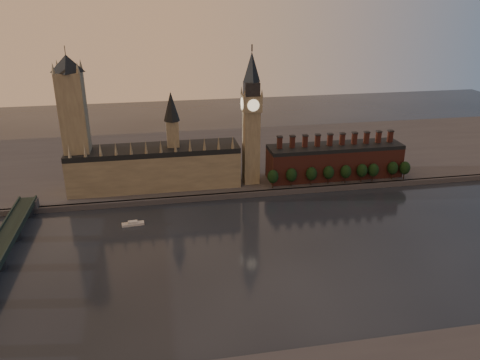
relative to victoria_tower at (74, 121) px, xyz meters
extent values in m
plane|color=black|center=(120.00, -115.00, -59.09)|extent=(900.00, 900.00, 0.00)
cube|color=#444449|center=(120.00, -25.00, -57.09)|extent=(900.00, 4.00, 4.00)
cube|color=#444449|center=(120.00, 65.00, -57.09)|extent=(900.00, 180.00, 4.00)
cube|color=gray|center=(55.00, 0.00, -41.09)|extent=(130.00, 30.00, 28.00)
cube|color=black|center=(55.00, 0.00, -25.09)|extent=(130.00, 30.00, 4.00)
cube|color=gray|center=(70.00, 0.00, -15.09)|extent=(9.00, 9.00, 24.00)
cone|color=black|center=(70.00, 0.00, 7.91)|extent=(12.00, 12.00, 22.00)
cone|color=gray|center=(-4.00, -14.00, -18.09)|extent=(2.60, 2.60, 10.00)
cone|color=gray|center=(6.73, -14.00, -18.09)|extent=(2.60, 2.60, 10.00)
cone|color=gray|center=(17.45, -14.00, -18.09)|extent=(2.60, 2.60, 10.00)
cone|color=gray|center=(28.18, -14.00, -18.09)|extent=(2.60, 2.60, 10.00)
cone|color=gray|center=(38.91, -14.00, -18.09)|extent=(2.60, 2.60, 10.00)
cone|color=gray|center=(49.64, -14.00, -18.09)|extent=(2.60, 2.60, 10.00)
cone|color=gray|center=(60.36, -14.00, -18.09)|extent=(2.60, 2.60, 10.00)
cone|color=gray|center=(71.09, -14.00, -18.09)|extent=(2.60, 2.60, 10.00)
cone|color=gray|center=(81.82, -14.00, -18.09)|extent=(2.60, 2.60, 10.00)
cone|color=gray|center=(92.55, -14.00, -18.09)|extent=(2.60, 2.60, 10.00)
cone|color=gray|center=(103.27, -14.00, -18.09)|extent=(2.60, 2.60, 10.00)
cone|color=gray|center=(114.00, -14.00, -18.09)|extent=(2.60, 2.60, 10.00)
cube|color=gray|center=(0.00, 0.00, -10.09)|extent=(18.00, 18.00, 90.00)
cone|color=black|center=(0.00, 0.00, 40.91)|extent=(24.00, 24.00, 12.00)
cylinder|color=#232326|center=(0.00, 0.00, 46.91)|extent=(0.50, 0.50, 12.00)
cone|color=gray|center=(-8.00, -8.00, 38.91)|extent=(3.00, 3.00, 8.00)
cone|color=gray|center=(8.00, -8.00, 38.91)|extent=(3.00, 3.00, 8.00)
cone|color=gray|center=(-8.00, 8.00, 38.91)|extent=(3.00, 3.00, 8.00)
cone|color=gray|center=(8.00, 8.00, 38.91)|extent=(3.00, 3.00, 8.00)
cube|color=gray|center=(130.00, -5.00, -26.09)|extent=(12.00, 12.00, 58.00)
cube|color=gray|center=(130.00, -5.00, 8.91)|extent=(14.00, 14.00, 12.00)
cube|color=#232326|center=(130.00, -5.00, 19.91)|extent=(11.00, 11.00, 10.00)
cone|color=black|center=(130.00, -5.00, 35.91)|extent=(13.00, 13.00, 22.00)
cylinder|color=#232326|center=(130.00, -5.00, 49.41)|extent=(1.00, 1.00, 5.00)
cylinder|color=beige|center=(130.00, -12.20, 8.91)|extent=(9.00, 0.50, 9.00)
cylinder|color=beige|center=(130.00, 2.20, 8.91)|extent=(9.00, 0.50, 9.00)
cylinder|color=beige|center=(122.80, -5.00, 8.91)|extent=(0.50, 9.00, 9.00)
cylinder|color=beige|center=(137.20, -5.00, 8.91)|extent=(0.50, 9.00, 9.00)
cone|color=gray|center=(123.50, -11.50, 17.91)|extent=(2.00, 2.00, 6.00)
cone|color=gray|center=(136.50, -11.50, 17.91)|extent=(2.00, 2.00, 6.00)
cone|color=gray|center=(123.50, 1.50, 17.91)|extent=(2.00, 2.00, 6.00)
cone|color=gray|center=(136.50, 1.50, 17.91)|extent=(2.00, 2.00, 6.00)
cube|color=brown|center=(200.00, -5.00, -43.09)|extent=(110.00, 25.00, 24.00)
cube|color=black|center=(200.00, -5.00, -29.59)|extent=(110.00, 25.00, 3.00)
cube|color=brown|center=(153.00, -5.00, -23.59)|extent=(3.50, 3.50, 9.00)
cube|color=#232326|center=(153.00, -5.00, -18.59)|extent=(4.20, 4.20, 1.00)
cube|color=brown|center=(163.44, -5.00, -23.59)|extent=(3.50, 3.50, 9.00)
cube|color=#232326|center=(163.44, -5.00, -18.59)|extent=(4.20, 4.20, 1.00)
cube|color=brown|center=(173.89, -5.00, -23.59)|extent=(3.50, 3.50, 9.00)
cube|color=#232326|center=(173.89, -5.00, -18.59)|extent=(4.20, 4.20, 1.00)
cube|color=brown|center=(184.33, -5.00, -23.59)|extent=(3.50, 3.50, 9.00)
cube|color=#232326|center=(184.33, -5.00, -18.59)|extent=(4.20, 4.20, 1.00)
cube|color=brown|center=(194.78, -5.00, -23.59)|extent=(3.50, 3.50, 9.00)
cube|color=#232326|center=(194.78, -5.00, -18.59)|extent=(4.20, 4.20, 1.00)
cube|color=brown|center=(205.22, -5.00, -23.59)|extent=(3.50, 3.50, 9.00)
cube|color=#232326|center=(205.22, -5.00, -18.59)|extent=(4.20, 4.20, 1.00)
cube|color=brown|center=(215.67, -5.00, -23.59)|extent=(3.50, 3.50, 9.00)
cube|color=#232326|center=(215.67, -5.00, -18.59)|extent=(4.20, 4.20, 1.00)
cube|color=brown|center=(226.11, -5.00, -23.59)|extent=(3.50, 3.50, 9.00)
cube|color=#232326|center=(226.11, -5.00, -18.59)|extent=(4.20, 4.20, 1.00)
cube|color=brown|center=(236.56, -5.00, -23.59)|extent=(3.50, 3.50, 9.00)
cube|color=#232326|center=(236.56, -5.00, -18.59)|extent=(4.20, 4.20, 1.00)
cube|color=brown|center=(247.00, -5.00, -23.59)|extent=(3.50, 3.50, 9.00)
cube|color=#232326|center=(247.00, -5.00, -18.59)|extent=(4.20, 4.20, 1.00)
cylinder|color=black|center=(144.25, -20.46, -52.09)|extent=(0.80, 0.80, 6.00)
ellipsoid|color=black|center=(144.25, -20.46, -45.59)|extent=(8.60, 8.60, 10.75)
cylinder|color=black|center=(159.38, -19.64, -52.09)|extent=(0.80, 0.80, 6.00)
ellipsoid|color=black|center=(159.38, -19.64, -45.59)|extent=(8.60, 8.60, 10.75)
cylinder|color=black|center=(175.56, -20.05, -52.09)|extent=(0.80, 0.80, 6.00)
ellipsoid|color=black|center=(175.56, -20.05, -45.59)|extent=(8.60, 8.60, 10.75)
cylinder|color=black|center=(189.81, -19.84, -52.09)|extent=(0.80, 0.80, 6.00)
ellipsoid|color=black|center=(189.81, -19.84, -45.59)|extent=(8.60, 8.60, 10.75)
cylinder|color=black|center=(203.88, -20.66, -52.09)|extent=(0.80, 0.80, 6.00)
ellipsoid|color=black|center=(203.88, -20.66, -45.59)|extent=(8.60, 8.60, 10.75)
cylinder|color=black|center=(217.61, -20.54, -52.09)|extent=(0.80, 0.80, 6.00)
ellipsoid|color=black|center=(217.61, -20.54, -45.59)|extent=(8.60, 8.60, 10.75)
cylinder|color=black|center=(227.00, -21.23, -52.09)|extent=(0.80, 0.80, 6.00)
ellipsoid|color=black|center=(227.00, -21.23, -45.59)|extent=(8.60, 8.60, 10.75)
cylinder|color=black|center=(244.54, -19.69, -52.09)|extent=(0.80, 0.80, 6.00)
ellipsoid|color=black|center=(244.54, -19.69, -45.59)|extent=(8.60, 8.60, 10.75)
cylinder|color=black|center=(254.28, -21.32, -52.09)|extent=(0.80, 0.80, 6.00)
ellipsoid|color=black|center=(254.28, -21.32, -45.59)|extent=(8.60, 8.60, 10.75)
cube|color=#444449|center=(-35.00, -25.00, -52.09)|extent=(14.00, 8.00, 6.00)
cylinder|color=#232326|center=(-35.00, -64.00, -55.21)|extent=(8.00, 8.00, 7.75)
cylinder|color=#232326|center=(-35.00, -30.00, -55.21)|extent=(8.00, 8.00, 7.75)
cube|color=silver|center=(38.21, -57.09, -58.24)|extent=(15.05, 5.47, 1.68)
cube|color=silver|center=(38.21, -57.09, -56.77)|extent=(6.57, 3.69, 1.26)
camera|label=1|loc=(57.83, -346.53, 85.75)|focal=35.00mm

